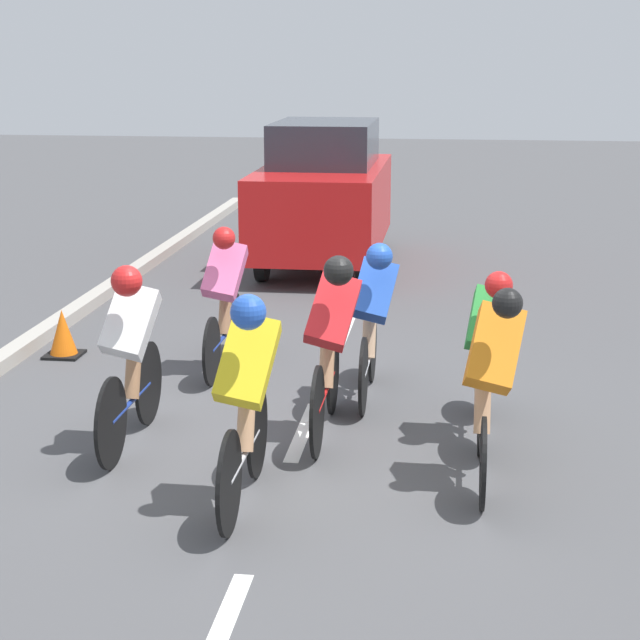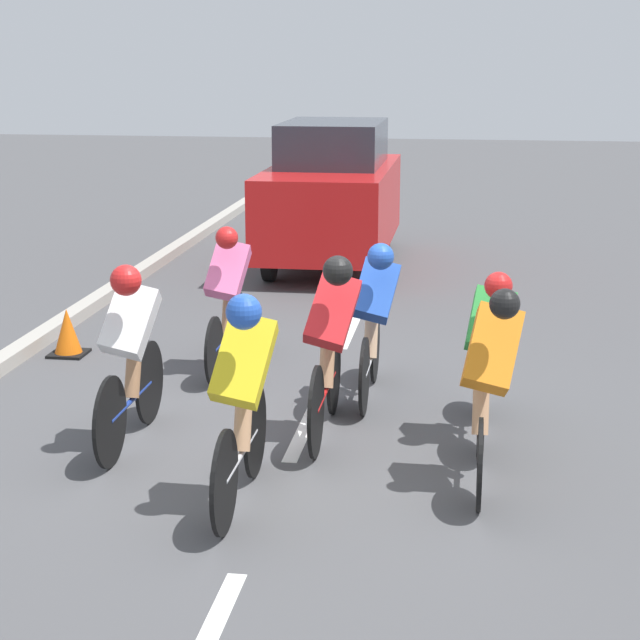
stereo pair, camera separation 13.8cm
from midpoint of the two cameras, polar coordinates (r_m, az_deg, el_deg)
ground_plane at (r=8.60m, az=-0.70°, el=-6.54°), size 60.00×60.00×0.00m
lane_stripe_near at (r=5.99m, az=-5.26°, el=-16.41°), size 0.12×1.40×0.01m
lane_stripe_mid at (r=8.84m, az=-0.44°, el=-5.93°), size 0.12×1.40×0.01m
lane_stripe_far at (r=11.87m, az=1.90°, el=-0.65°), size 0.12×1.40×0.01m
cyclist_blue at (r=9.41m, az=3.32°, el=0.22°), size 0.43×1.65×1.47m
cyclist_white at (r=8.38m, az=-9.64°, el=-1.55°), size 0.43×1.69×1.51m
cyclist_red at (r=8.47m, az=1.01°, el=-1.10°), size 0.45×1.76×1.54m
cyclist_yellow at (r=7.16m, az=-3.60°, el=-3.92°), size 0.43×1.68×1.56m
cyclist_green at (r=8.55m, az=9.39°, el=-1.58°), size 0.40×1.63×1.43m
cyclist_orange at (r=7.64m, az=9.49°, el=-3.17°), size 0.44×1.66×1.50m
cyclist_pink at (r=10.30m, az=-4.58°, el=1.39°), size 0.42×1.69×1.47m
support_car at (r=15.44m, az=0.89°, el=6.73°), size 1.70×3.84×2.05m
traffic_cone at (r=11.21m, az=-12.98°, el=-0.67°), size 0.36×0.36×0.49m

